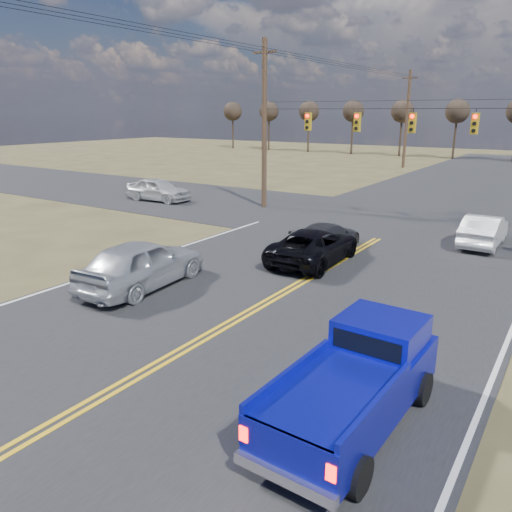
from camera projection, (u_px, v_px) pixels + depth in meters
The scene contains 12 objects.
ground at pixel (179, 353), 12.56m from camera, with size 160.00×160.00×0.00m, color brown.
road_main at pixel (343, 259), 20.56m from camera, with size 14.00×120.00×0.02m, color #28282B.
road_cross at pixel (404, 224), 26.97m from camera, with size 120.00×12.00×0.02m, color #28282B.
signal_gantry at pixel (421, 128), 25.12m from camera, with size 19.60×4.83×10.00m.
utility_poles at pixel (406, 125), 24.71m from camera, with size 19.60×58.32×10.00m.
treeline at pixel (454, 114), 32.56m from camera, with size 87.00×117.80×7.40m.
pickup_truck at pixel (356, 382), 9.51m from camera, with size 2.08×4.92×1.83m.
silver_suv at pixel (142, 263), 17.04m from camera, with size 2.03×5.05×1.72m, color #B5B7BD.
black_suv at pixel (314, 246), 19.92m from camera, with size 2.28×4.96×1.38m, color black.
white_car_queue at pixel (484, 230), 22.45m from camera, with size 1.49×4.28×1.41m, color white.
dgrey_car_queue at pixel (327, 237), 21.75m from camera, with size 1.70×4.18×1.21m, color #323237.
cross_car_west at pixel (158, 189), 33.72m from camera, with size 4.62×1.86×1.58m, color silver.
Camera 1 is at (7.89, -8.42, 5.85)m, focal length 35.00 mm.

